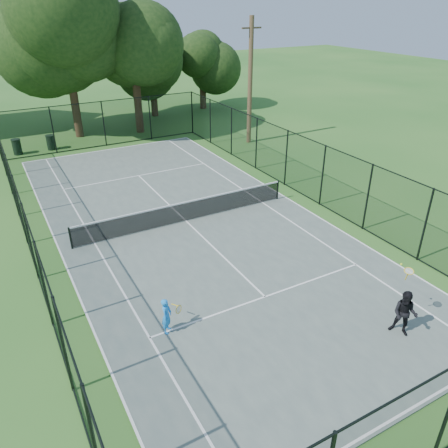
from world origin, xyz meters
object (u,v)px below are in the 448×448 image
trash_bin_left (17,147)px  trash_bin_right (51,142)px  utility_pole (250,82)px  player_blue (167,316)px  player_black (405,313)px  tennis_net (185,211)px

trash_bin_left → trash_bin_right: trash_bin_left is taller
utility_pole → player_blue: utility_pole is taller
trash_bin_right → utility_pole: (12.31, -4.93, 3.58)m
trash_bin_right → player_black: 24.52m
tennis_net → player_blue: bearing=-118.8°
utility_pole → player_blue: (-12.43, -15.38, -3.43)m
player_black → tennis_net: bearing=104.5°
player_blue → player_black: 6.99m
tennis_net → player_black: (2.55, -9.86, 0.23)m
tennis_net → trash_bin_right: tennis_net is taller
player_blue → trash_bin_left: bearing=95.5°
tennis_net → trash_bin_right: bearing=103.7°
tennis_net → player_black: 10.18m
trash_bin_left → player_blue: player_blue is taller
trash_bin_left → utility_pole: utility_pole is taller
tennis_net → trash_bin_left: bearing=111.5°
trash_bin_left → tennis_net: bearing=-68.5°
player_black → utility_pole: bearing=71.4°
trash_bin_left → utility_pole: 15.62m
utility_pole → player_black: 20.17m
trash_bin_right → player_blue: bearing=-90.3°
tennis_net → player_black: player_black is taller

